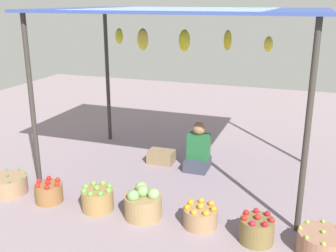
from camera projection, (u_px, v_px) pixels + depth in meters
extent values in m
plane|color=gray|center=(180.00, 173.00, 6.38)|extent=(14.00, 14.00, 0.00)
cylinder|color=#38332D|center=(32.00, 105.00, 5.59)|extent=(0.07, 0.07, 2.45)
cylinder|color=#38332D|center=(307.00, 132.00, 4.43)|extent=(0.07, 0.07, 2.45)
cylinder|color=#38332D|center=(108.00, 77.00, 7.59)|extent=(0.07, 0.07, 2.45)
cylinder|color=#38332D|center=(311.00, 91.00, 6.44)|extent=(0.07, 0.07, 2.45)
cube|color=#374C98|center=(182.00, 10.00, 5.64)|extent=(3.92, 2.53, 0.04)
ellipsoid|color=yellow|center=(119.00, 36.00, 6.52)|extent=(0.13, 0.13, 0.25)
ellipsoid|color=yellow|center=(143.00, 39.00, 5.97)|extent=(0.17, 0.17, 0.32)
ellipsoid|color=yellow|center=(184.00, 41.00, 5.79)|extent=(0.16, 0.16, 0.31)
ellipsoid|color=yellow|center=(228.00, 40.00, 5.82)|extent=(0.12, 0.12, 0.30)
ellipsoid|color=yellow|center=(268.00, 44.00, 5.32)|extent=(0.11, 0.11, 0.21)
cube|color=#373B4B|center=(197.00, 164.00, 6.50)|extent=(0.36, 0.44, 0.18)
cube|color=#216132|center=(199.00, 146.00, 6.46)|extent=(0.34, 0.22, 0.40)
sphere|color=#956947|center=(199.00, 128.00, 6.37)|extent=(0.21, 0.21, 0.21)
cylinder|color=#997555|center=(9.00, 185.00, 5.70)|extent=(0.51, 0.51, 0.25)
sphere|color=#307F33|center=(8.00, 175.00, 5.65)|extent=(0.04, 0.04, 0.04)
sphere|color=green|center=(22.00, 178.00, 5.58)|extent=(0.04, 0.04, 0.04)
sphere|color=green|center=(25.00, 173.00, 5.75)|extent=(0.04, 0.04, 0.04)
sphere|color=#35882E|center=(19.00, 169.00, 5.87)|extent=(0.04, 0.04, 0.04)
sphere|color=#3F8633|center=(6.00, 170.00, 5.86)|extent=(0.04, 0.04, 0.04)
sphere|color=#348933|center=(9.00, 182.00, 5.45)|extent=(0.04, 0.04, 0.04)
cylinder|color=brown|center=(49.00, 193.00, 5.45)|extent=(0.37, 0.37, 0.25)
sphere|color=red|center=(48.00, 182.00, 5.40)|extent=(0.07, 0.07, 0.07)
sphere|color=red|center=(57.00, 184.00, 5.36)|extent=(0.07, 0.07, 0.07)
sphere|color=red|center=(58.00, 180.00, 5.49)|extent=(0.07, 0.07, 0.07)
sphere|color=red|center=(49.00, 178.00, 5.54)|extent=(0.07, 0.07, 0.07)
sphere|color=red|center=(39.00, 181.00, 5.45)|extent=(0.07, 0.07, 0.07)
sphere|color=red|center=(38.00, 186.00, 5.32)|extent=(0.07, 0.07, 0.07)
sphere|color=red|center=(47.00, 187.00, 5.27)|extent=(0.07, 0.07, 0.07)
cylinder|color=olive|center=(98.00, 200.00, 5.24)|extent=(0.41, 0.41, 0.28)
sphere|color=#6ABB4F|center=(97.00, 188.00, 5.19)|extent=(0.07, 0.07, 0.07)
sphere|color=#71B947|center=(109.00, 190.00, 5.13)|extent=(0.07, 0.07, 0.07)
sphere|color=#63B641|center=(109.00, 186.00, 5.26)|extent=(0.07, 0.07, 0.07)
sphere|color=#73BC3D|center=(103.00, 183.00, 5.34)|extent=(0.07, 0.07, 0.07)
sphere|color=#6DAB44|center=(93.00, 183.00, 5.33)|extent=(0.07, 0.07, 0.07)
sphere|color=#6FB142|center=(86.00, 187.00, 5.24)|extent=(0.07, 0.07, 0.07)
sphere|color=#67BB4A|center=(84.00, 191.00, 5.12)|extent=(0.07, 0.07, 0.07)
sphere|color=#65AD41|center=(90.00, 194.00, 5.04)|extent=(0.07, 0.07, 0.07)
sphere|color=#62AC3D|center=(101.00, 194.00, 5.04)|extent=(0.07, 0.07, 0.07)
cylinder|color=#98794F|center=(143.00, 206.00, 5.05)|extent=(0.47, 0.47, 0.29)
sphere|color=#79A65D|center=(143.00, 191.00, 4.99)|extent=(0.15, 0.15, 0.15)
sphere|color=#84AA64|center=(154.00, 194.00, 4.95)|extent=(0.15, 0.15, 0.15)
sphere|color=#81A85F|center=(141.00, 187.00, 5.13)|extent=(0.15, 0.15, 0.15)
sphere|color=#749F5D|center=(133.00, 196.00, 4.91)|extent=(0.15, 0.15, 0.15)
cylinder|color=#997653|center=(200.00, 217.00, 4.86)|extent=(0.41, 0.41, 0.23)
sphere|color=orange|center=(201.00, 206.00, 4.81)|extent=(0.08, 0.08, 0.08)
sphere|color=orange|center=(214.00, 209.00, 4.76)|extent=(0.08, 0.08, 0.08)
sphere|color=orange|center=(211.00, 203.00, 4.89)|extent=(0.08, 0.08, 0.08)
sphere|color=orange|center=(201.00, 201.00, 4.97)|extent=(0.08, 0.08, 0.08)
sphere|color=orange|center=(191.00, 202.00, 4.92)|extent=(0.08, 0.08, 0.08)
sphere|color=orange|center=(187.00, 208.00, 4.80)|extent=(0.08, 0.08, 0.08)
sphere|color=orange|center=(194.00, 212.00, 4.69)|extent=(0.08, 0.08, 0.08)
sphere|color=orange|center=(206.00, 213.00, 4.67)|extent=(0.08, 0.08, 0.08)
cylinder|color=brown|center=(257.00, 230.00, 4.54)|extent=(0.39, 0.39, 0.28)
sphere|color=#AA2425|center=(258.00, 217.00, 4.49)|extent=(0.07, 0.07, 0.07)
sphere|color=#AD1F23|center=(272.00, 220.00, 4.44)|extent=(0.07, 0.07, 0.07)
sphere|color=#B11522|center=(268.00, 214.00, 4.56)|extent=(0.07, 0.07, 0.07)
sphere|color=red|center=(256.00, 211.00, 4.63)|extent=(0.07, 0.07, 0.07)
sphere|color=red|center=(246.00, 213.00, 4.59)|extent=(0.07, 0.07, 0.07)
sphere|color=#A82019|center=(244.00, 218.00, 4.47)|extent=(0.07, 0.07, 0.07)
sphere|color=#A81D2C|center=(253.00, 224.00, 4.37)|extent=(0.07, 0.07, 0.07)
sphere|color=#B11623|center=(265.00, 224.00, 4.35)|extent=(0.07, 0.07, 0.07)
cylinder|color=#996B54|center=(322.00, 243.00, 4.33)|extent=(0.52, 0.52, 0.24)
sphere|color=#94C135|center=(323.00, 232.00, 4.29)|extent=(0.04, 0.04, 0.04)
sphere|color=#86BC3E|center=(323.00, 221.00, 4.50)|extent=(0.04, 0.04, 0.04)
sphere|color=#89C83B|center=(307.00, 222.00, 4.49)|extent=(0.04, 0.04, 0.04)
sphere|color=#88C238|center=(300.00, 228.00, 4.36)|extent=(0.04, 0.04, 0.04)
sphere|color=#88BD3A|center=(307.00, 237.00, 4.19)|extent=(0.04, 0.04, 0.04)
sphere|color=#96CC30|center=(324.00, 244.00, 4.08)|extent=(0.04, 0.04, 0.04)
cube|color=#856C4C|center=(161.00, 157.00, 6.75)|extent=(0.42, 0.28, 0.22)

